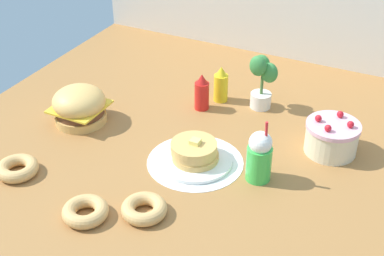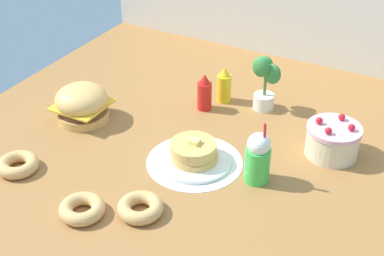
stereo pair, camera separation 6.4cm
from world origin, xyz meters
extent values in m
cube|color=#9E6B38|center=(0.00, 0.00, -0.01)|extent=(2.05, 2.20, 0.02)
cylinder|color=white|center=(0.04, 0.02, 0.00)|extent=(0.38, 0.38, 0.00)
cylinder|color=#DBA859|center=(-0.54, 0.07, 0.02)|extent=(0.22, 0.22, 0.04)
cylinder|color=#59331E|center=(-0.54, 0.07, 0.05)|extent=(0.21, 0.21, 0.03)
cube|color=yellow|center=(-0.54, 0.07, 0.07)|extent=(0.21, 0.21, 0.01)
ellipsoid|color=#E5B260|center=(-0.54, 0.07, 0.10)|extent=(0.23, 0.23, 0.13)
cylinder|color=white|center=(0.04, 0.02, 0.01)|extent=(0.29, 0.29, 0.01)
cylinder|color=#E0AD5B|center=(0.04, 0.02, 0.03)|extent=(0.18, 0.18, 0.02)
cylinder|color=#E0AD5B|center=(0.04, 0.02, 0.05)|extent=(0.18, 0.18, 0.02)
cylinder|color=#E0AD5B|center=(0.04, 0.02, 0.08)|extent=(0.18, 0.18, 0.02)
cube|color=#F7E072|center=(0.04, 0.02, 0.10)|extent=(0.04, 0.04, 0.02)
cylinder|color=beige|center=(0.49, 0.33, 0.06)|extent=(0.21, 0.21, 0.11)
cylinder|color=#F2B2C6|center=(0.49, 0.33, 0.12)|extent=(0.21, 0.21, 0.02)
sphere|color=red|center=(0.55, 0.33, 0.14)|extent=(0.03, 0.03, 0.03)
sphere|color=red|center=(0.50, 0.39, 0.14)|extent=(0.03, 0.03, 0.03)
sphere|color=red|center=(0.43, 0.32, 0.14)|extent=(0.03, 0.03, 0.03)
sphere|color=red|center=(0.48, 0.27, 0.14)|extent=(0.03, 0.03, 0.03)
cylinder|color=red|center=(-0.11, 0.40, 0.06)|extent=(0.07, 0.07, 0.13)
cone|color=red|center=(-0.11, 0.40, 0.15)|extent=(0.05, 0.05, 0.04)
cylinder|color=yellow|center=(-0.07, 0.51, 0.06)|extent=(0.07, 0.07, 0.13)
cone|color=yellow|center=(-0.07, 0.51, 0.15)|extent=(0.05, 0.05, 0.04)
cylinder|color=green|center=(0.29, 0.03, 0.07)|extent=(0.09, 0.09, 0.14)
sphere|color=white|center=(0.29, 0.03, 0.16)|extent=(0.09, 0.09, 0.09)
cylinder|color=red|center=(0.31, 0.03, 0.19)|extent=(0.01, 0.02, 0.14)
torus|color=tan|center=(-0.53, -0.34, 0.02)|extent=(0.16, 0.16, 0.05)
torus|color=brown|center=(-0.53, -0.34, 0.03)|extent=(0.15, 0.15, 0.04)
torus|color=tan|center=(-0.16, -0.43, 0.02)|extent=(0.16, 0.16, 0.05)
torus|color=pink|center=(-0.16, -0.43, 0.03)|extent=(0.15, 0.15, 0.04)
torus|color=tan|center=(0.02, -0.33, 0.02)|extent=(0.16, 0.16, 0.05)
torus|color=#8CCC8C|center=(0.02, -0.33, 0.03)|extent=(0.15, 0.15, 0.04)
cylinder|color=white|center=(0.12, 0.53, 0.03)|extent=(0.09, 0.09, 0.07)
cylinder|color=#4C7238|center=(0.12, 0.53, 0.13)|extent=(0.01, 0.01, 0.12)
ellipsoid|color=#38843D|center=(0.15, 0.53, 0.18)|extent=(0.08, 0.05, 0.09)
ellipsoid|color=#38843D|center=(0.10, 0.56, 0.20)|extent=(0.08, 0.05, 0.09)
ellipsoid|color=#38843D|center=(0.10, 0.51, 0.21)|extent=(0.08, 0.05, 0.09)
camera|label=1|loc=(0.79, -1.53, 1.27)|focal=51.31mm
camera|label=2|loc=(0.85, -1.50, 1.27)|focal=51.31mm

